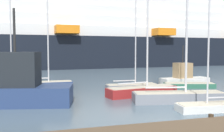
% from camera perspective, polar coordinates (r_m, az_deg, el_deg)
% --- Properties ---
extents(ground_plane, '(600.00, 600.00, 0.00)m').
position_cam_1_polar(ground_plane, '(15.57, 14.38, -10.05)').
color(ground_plane, slate).
extents(sailboat_1, '(4.65, 1.32, 8.41)m').
position_cam_1_polar(sailboat_1, '(23.56, 4.33, -4.28)').
color(sailboat_1, gray).
rests_on(sailboat_1, ground_plane).
extents(sailboat_2, '(4.40, 1.64, 8.45)m').
position_cam_1_polar(sailboat_2, '(16.68, 21.20, -7.94)').
color(sailboat_2, white).
rests_on(sailboat_2, ground_plane).
extents(sailboat_3, '(4.21, 2.11, 7.78)m').
position_cam_1_polar(sailboat_3, '(21.32, -21.92, -5.56)').
color(sailboat_3, maroon).
rests_on(sailboat_3, ground_plane).
extents(sailboat_4, '(5.27, 1.36, 9.38)m').
position_cam_1_polar(sailboat_4, '(25.09, -14.71, -3.73)').
color(sailboat_4, navy).
rests_on(sailboat_4, ground_plane).
extents(sailboat_5, '(5.99, 2.35, 8.63)m').
position_cam_1_polar(sailboat_5, '(20.71, 6.65, -5.19)').
color(sailboat_5, maroon).
rests_on(sailboat_5, ground_plane).
extents(sailboat_6, '(6.47, 2.62, 11.67)m').
position_cam_1_polar(sailboat_6, '(18.56, 14.47, -6.01)').
color(sailboat_6, gray).
rests_on(sailboat_6, ground_plane).
extents(sailboat_7, '(4.90, 2.68, 6.69)m').
position_cam_1_polar(sailboat_7, '(25.92, 16.59, -3.87)').
color(sailboat_7, '#2D6B51').
rests_on(sailboat_7, ground_plane).
extents(fishing_boat_0, '(5.29, 1.85, 4.07)m').
position_cam_1_polar(fishing_boat_0, '(28.24, 15.54, -2.35)').
color(fishing_boat_0, white).
rests_on(fishing_boat_0, ground_plane).
extents(fishing_boat_1, '(8.50, 4.39, 6.32)m').
position_cam_1_polar(fishing_boat_1, '(18.33, -21.25, -4.25)').
color(fishing_boat_1, navy).
rests_on(fishing_boat_1, ground_plane).
extents(cruise_ship, '(112.15, 23.10, 21.72)m').
position_cam_1_polar(cruise_ship, '(56.88, -1.75, 7.07)').
color(cruise_ship, black).
rests_on(cruise_ship, ground_plane).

